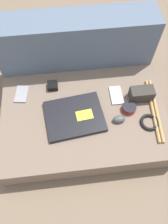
{
  "coord_description": "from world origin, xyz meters",
  "views": [
    {
      "loc": [
        -0.07,
        -0.58,
        1.21
      ],
      "look_at": [
        0.0,
        0.0,
        0.17
      ],
      "focal_mm": 35.0,
      "sensor_mm": 36.0,
      "label": 1
    }
  ],
  "objects_px": {
    "speaker_puck": "(129,108)",
    "phone_black": "(116,95)",
    "charger_brick": "(53,86)",
    "phone_silver": "(22,94)",
    "laptop": "(75,116)",
    "computer_mouse": "(119,119)",
    "camera_pouch": "(142,94)"
  },
  "relations": [
    {
      "from": "speaker_puck",
      "to": "phone_black",
      "type": "xyz_separation_m",
      "value": [
        -0.05,
        0.1,
        -0.01
      ]
    },
    {
      "from": "computer_mouse",
      "to": "phone_black",
      "type": "bearing_deg",
      "value": 82.24
    },
    {
      "from": "speaker_puck",
      "to": "camera_pouch",
      "type": "bearing_deg",
      "value": 39.88
    },
    {
      "from": "charger_brick",
      "to": "phone_silver",
      "type": "bearing_deg",
      "value": -170.09
    },
    {
      "from": "phone_black",
      "to": "charger_brick",
      "type": "xyz_separation_m",
      "value": [
        -0.36,
        0.1,
        0.01
      ]
    },
    {
      "from": "charger_brick",
      "to": "phone_black",
      "type": "bearing_deg",
      "value": -15.86
    },
    {
      "from": "charger_brick",
      "to": "computer_mouse",
      "type": "bearing_deg",
      "value": -37.41
    },
    {
      "from": "computer_mouse",
      "to": "phone_black",
      "type": "height_order",
      "value": "computer_mouse"
    },
    {
      "from": "phone_silver",
      "to": "charger_brick",
      "type": "height_order",
      "value": "charger_brick"
    },
    {
      "from": "phone_black",
      "to": "camera_pouch",
      "type": "relative_size",
      "value": 0.94
    },
    {
      "from": "computer_mouse",
      "to": "phone_silver",
      "type": "xyz_separation_m",
      "value": [
        -0.53,
        0.23,
        -0.01
      ]
    },
    {
      "from": "laptop",
      "to": "computer_mouse",
      "type": "bearing_deg",
      "value": -18.33
    },
    {
      "from": "speaker_puck",
      "to": "phone_black",
      "type": "relative_size",
      "value": 0.66
    },
    {
      "from": "laptop",
      "to": "speaker_puck",
      "type": "relative_size",
      "value": 4.16
    },
    {
      "from": "laptop",
      "to": "phone_black",
      "type": "relative_size",
      "value": 2.75
    },
    {
      "from": "laptop",
      "to": "charger_brick",
      "type": "xyz_separation_m",
      "value": [
        -0.11,
        0.22,
        0.0
      ]
    },
    {
      "from": "phone_black",
      "to": "charger_brick",
      "type": "relative_size",
      "value": 2.08
    },
    {
      "from": "laptop",
      "to": "computer_mouse",
      "type": "relative_size",
      "value": 4.82
    },
    {
      "from": "laptop",
      "to": "camera_pouch",
      "type": "height_order",
      "value": "camera_pouch"
    },
    {
      "from": "phone_silver",
      "to": "camera_pouch",
      "type": "distance_m",
      "value": 0.69
    },
    {
      "from": "camera_pouch",
      "to": "computer_mouse",
      "type": "bearing_deg",
      "value": -138.69
    },
    {
      "from": "laptop",
      "to": "charger_brick",
      "type": "distance_m",
      "value": 0.24
    },
    {
      "from": "computer_mouse",
      "to": "charger_brick",
      "type": "distance_m",
      "value": 0.44
    },
    {
      "from": "laptop",
      "to": "speaker_puck",
      "type": "xyz_separation_m",
      "value": [
        0.31,
        0.01,
        0.0
      ]
    },
    {
      "from": "computer_mouse",
      "to": "speaker_puck",
      "type": "distance_m",
      "value": 0.09
    },
    {
      "from": "camera_pouch",
      "to": "charger_brick",
      "type": "bearing_deg",
      "value": 165.24
    },
    {
      "from": "charger_brick",
      "to": "speaker_puck",
      "type": "bearing_deg",
      "value": -25.9
    },
    {
      "from": "laptop",
      "to": "charger_brick",
      "type": "height_order",
      "value": "charger_brick"
    },
    {
      "from": "computer_mouse",
      "to": "camera_pouch",
      "type": "bearing_deg",
      "value": 39.16
    },
    {
      "from": "speaker_puck",
      "to": "phone_black",
      "type": "bearing_deg",
      "value": 117.98
    },
    {
      "from": "speaker_puck",
      "to": "camera_pouch",
      "type": "distance_m",
      "value": 0.11
    },
    {
      "from": "speaker_puck",
      "to": "phone_silver",
      "type": "bearing_deg",
      "value": 164.18
    }
  ]
}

